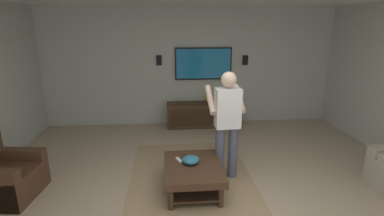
{
  "coord_description": "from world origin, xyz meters",
  "views": [
    {
      "loc": [
        -3.08,
        0.54,
        2.27
      ],
      "look_at": [
        0.94,
        0.18,
        1.11
      ],
      "focal_mm": 27.13,
      "sensor_mm": 36.0,
      "label": 1
    }
  ],
  "objects_px": {
    "armchair": "(2,178)",
    "remote_white": "(179,160)",
    "vase_round": "(210,98)",
    "wall_speaker_right": "(159,60)",
    "media_console": "(204,115)",
    "remote_black": "(185,157)",
    "coffee_table": "(193,172)",
    "wall_speaker_left": "(245,60)",
    "tv": "(203,64)",
    "person_standing": "(227,120)",
    "bowl": "(191,160)"
  },
  "relations": [
    {
      "from": "armchair",
      "to": "vase_round",
      "type": "height_order",
      "value": "armchair"
    },
    {
      "from": "armchair",
      "to": "person_standing",
      "type": "distance_m",
      "value": 3.2
    },
    {
      "from": "remote_white",
      "to": "remote_black",
      "type": "bearing_deg",
      "value": 109.91
    },
    {
      "from": "wall_speaker_right",
      "to": "remote_white",
      "type": "bearing_deg",
      "value": -173.77
    },
    {
      "from": "armchair",
      "to": "remote_white",
      "type": "bearing_deg",
      "value": 7.73
    },
    {
      "from": "coffee_table",
      "to": "vase_round",
      "type": "height_order",
      "value": "vase_round"
    },
    {
      "from": "remote_black",
      "to": "wall_speaker_left",
      "type": "xyz_separation_m",
      "value": [
        2.73,
        -1.57,
        1.07
      ]
    },
    {
      "from": "coffee_table",
      "to": "bowl",
      "type": "distance_m",
      "value": 0.17
    },
    {
      "from": "tv",
      "to": "vase_round",
      "type": "bearing_deg",
      "value": 29.44
    },
    {
      "from": "person_standing",
      "to": "vase_round",
      "type": "distance_m",
      "value": 2.39
    },
    {
      "from": "wall_speaker_left",
      "to": "remote_white",
      "type": "bearing_deg",
      "value": 149.25
    },
    {
      "from": "coffee_table",
      "to": "media_console",
      "type": "distance_m",
      "value": 2.75
    },
    {
      "from": "tv",
      "to": "armchair",
      "type": "bearing_deg",
      "value": -47.3
    },
    {
      "from": "bowl",
      "to": "media_console",
      "type": "bearing_deg",
      "value": -11.39
    },
    {
      "from": "vase_round",
      "to": "wall_speaker_right",
      "type": "relative_size",
      "value": 1.0
    },
    {
      "from": "wall_speaker_right",
      "to": "person_standing",
      "type": "bearing_deg",
      "value": -158.42
    },
    {
      "from": "remote_black",
      "to": "person_standing",
      "type": "bearing_deg",
      "value": -72.43
    },
    {
      "from": "media_console",
      "to": "bowl",
      "type": "bearing_deg",
      "value": -11.39
    },
    {
      "from": "wall_speaker_left",
      "to": "coffee_table",
      "type": "bearing_deg",
      "value": 153.5
    },
    {
      "from": "coffee_table",
      "to": "tv",
      "type": "height_order",
      "value": "tv"
    },
    {
      "from": "media_console",
      "to": "wall_speaker_right",
      "type": "height_order",
      "value": "wall_speaker_right"
    },
    {
      "from": "coffee_table",
      "to": "wall_speaker_right",
      "type": "bearing_deg",
      "value": 9.58
    },
    {
      "from": "person_standing",
      "to": "remote_white",
      "type": "bearing_deg",
      "value": 101.86
    },
    {
      "from": "bowl",
      "to": "vase_round",
      "type": "xyz_separation_m",
      "value": [
        2.66,
        -0.66,
        0.21
      ]
    },
    {
      "from": "bowl",
      "to": "vase_round",
      "type": "height_order",
      "value": "vase_round"
    },
    {
      "from": "remote_black",
      "to": "wall_speaker_left",
      "type": "height_order",
      "value": "wall_speaker_left"
    },
    {
      "from": "wall_speaker_left",
      "to": "remote_black",
      "type": "bearing_deg",
      "value": 150.01
    },
    {
      "from": "coffee_table",
      "to": "media_console",
      "type": "bearing_deg",
      "value": -10.58
    },
    {
      "from": "remote_black",
      "to": "wall_speaker_left",
      "type": "distance_m",
      "value": 3.33
    },
    {
      "from": "armchair",
      "to": "wall_speaker_right",
      "type": "height_order",
      "value": "wall_speaker_right"
    },
    {
      "from": "remote_white",
      "to": "person_standing",
      "type": "bearing_deg",
      "value": 85.93
    },
    {
      "from": "wall_speaker_right",
      "to": "vase_round",
      "type": "bearing_deg",
      "value": -101.94
    },
    {
      "from": "remote_black",
      "to": "bowl",
      "type": "bearing_deg",
      "value": -151.18
    },
    {
      "from": "media_console",
      "to": "wall_speaker_right",
      "type": "distance_m",
      "value": 1.61
    },
    {
      "from": "armchair",
      "to": "coffee_table",
      "type": "relative_size",
      "value": 0.89
    },
    {
      "from": "media_console",
      "to": "person_standing",
      "type": "relative_size",
      "value": 1.04
    },
    {
      "from": "bowl",
      "to": "tv",
      "type": "bearing_deg",
      "value": -10.47
    },
    {
      "from": "armchair",
      "to": "remote_white",
      "type": "height_order",
      "value": "armchair"
    },
    {
      "from": "tv",
      "to": "person_standing",
      "type": "xyz_separation_m",
      "value": [
        -2.59,
        -0.03,
        -0.48
      ]
    },
    {
      "from": "remote_white",
      "to": "wall_speaker_right",
      "type": "relative_size",
      "value": 0.68
    },
    {
      "from": "tv",
      "to": "bowl",
      "type": "height_order",
      "value": "tv"
    },
    {
      "from": "remote_white",
      "to": "vase_round",
      "type": "relative_size",
      "value": 0.68
    },
    {
      "from": "person_standing",
      "to": "tv",
      "type": "bearing_deg",
      "value": -2.8
    },
    {
      "from": "coffee_table",
      "to": "vase_round",
      "type": "distance_m",
      "value": 2.82
    },
    {
      "from": "armchair",
      "to": "media_console",
      "type": "height_order",
      "value": "armchair"
    },
    {
      "from": "person_standing",
      "to": "wall_speaker_left",
      "type": "bearing_deg",
      "value": -23.29
    },
    {
      "from": "wall_speaker_left",
      "to": "media_console",
      "type": "bearing_deg",
      "value": 104.66
    },
    {
      "from": "remote_black",
      "to": "media_console",
      "type": "bearing_deg",
      "value": -7.03
    },
    {
      "from": "media_console",
      "to": "tv",
      "type": "bearing_deg",
      "value": -180.0
    },
    {
      "from": "vase_round",
      "to": "wall_speaker_right",
      "type": "height_order",
      "value": "wall_speaker_right"
    }
  ]
}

